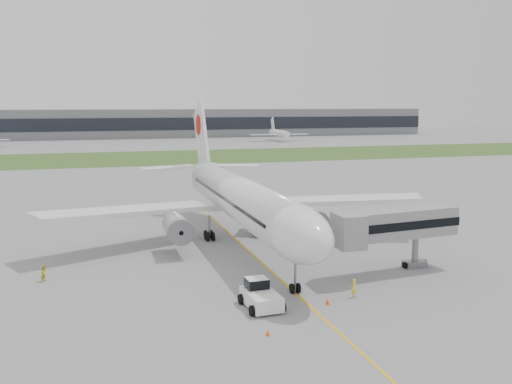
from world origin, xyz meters
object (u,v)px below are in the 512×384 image
object	(u,v)px
pushback_tug	(260,295)
jet_bridge	(390,225)
airliner	(238,197)
ground_crew_near	(354,288)

from	to	relation	value
pushback_tug	jet_bridge	distance (m)	16.67
airliner	pushback_tug	world-z (taller)	airliner
pushback_tug	ground_crew_near	bearing A→B (deg)	-3.85
ground_crew_near	pushback_tug	bearing A→B (deg)	-29.47
pushback_tug	jet_bridge	world-z (taller)	jet_bridge
airliner	ground_crew_near	bearing A→B (deg)	-78.58
jet_bridge	ground_crew_near	distance (m)	9.68
pushback_tug	ground_crew_near	xyz separation A→B (m)	(8.54, -0.10, -0.20)
airliner	jet_bridge	world-z (taller)	airliner
airliner	jet_bridge	bearing A→B (deg)	-56.08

